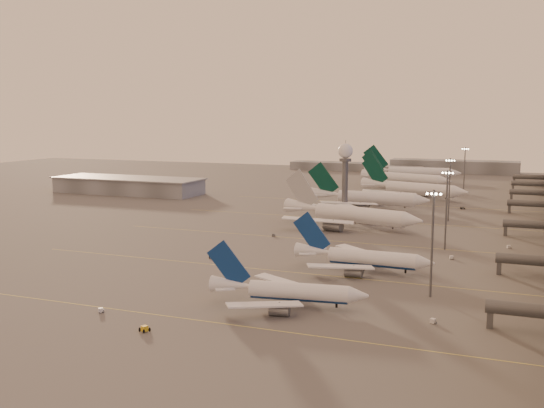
% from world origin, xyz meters
% --- Properties ---
extents(ground, '(700.00, 700.00, 0.00)m').
position_xyz_m(ground, '(0.00, 0.00, 0.00)').
color(ground, '#504D4E').
rests_on(ground, ground).
extents(taxiway_markings, '(180.00, 185.25, 0.02)m').
position_xyz_m(taxiway_markings, '(30.00, 56.00, 0.01)').
color(taxiway_markings, '#E2D24F').
rests_on(taxiway_markings, ground).
extents(hangar, '(82.00, 27.00, 8.50)m').
position_xyz_m(hangar, '(-120.00, 140.00, 4.32)').
color(hangar, slate).
rests_on(hangar, ground).
extents(radar_tower, '(6.40, 6.40, 31.10)m').
position_xyz_m(radar_tower, '(5.00, 120.00, 20.95)').
color(radar_tower, '#515358').
rests_on(radar_tower, ground).
extents(mast_a, '(3.60, 0.56, 25.00)m').
position_xyz_m(mast_a, '(58.00, 0.00, 13.74)').
color(mast_a, '#515358').
rests_on(mast_a, ground).
extents(mast_b, '(3.60, 0.56, 25.00)m').
position_xyz_m(mast_b, '(55.00, 55.00, 13.74)').
color(mast_b, '#515358').
rests_on(mast_b, ground).
extents(mast_c, '(3.60, 0.56, 25.00)m').
position_xyz_m(mast_c, '(50.00, 110.00, 13.74)').
color(mast_c, '#515358').
rests_on(mast_c, ground).
extents(mast_d, '(3.60, 0.56, 25.00)m').
position_xyz_m(mast_d, '(48.00, 200.00, 13.74)').
color(mast_d, '#515358').
rests_on(mast_d, ground).
extents(distant_horizon, '(165.00, 37.50, 9.00)m').
position_xyz_m(distant_horizon, '(2.62, 325.14, 3.89)').
color(distant_horizon, slate).
rests_on(distant_horizon, ground).
extents(narrowbody_near, '(36.33, 28.82, 14.23)m').
position_xyz_m(narrowbody_near, '(29.73, -19.19, 2.88)').
color(narrowbody_near, white).
rests_on(narrowbody_near, ground).
extents(narrowbody_mid, '(39.26, 31.34, 15.34)m').
position_xyz_m(narrowbody_mid, '(37.47, 18.27, 3.11)').
color(narrowbody_mid, white).
rests_on(narrowbody_mid, ground).
extents(widebody_white, '(57.57, 45.51, 20.76)m').
position_xyz_m(widebody_white, '(17.31, 83.29, 3.60)').
color(widebody_white, white).
rests_on(widebody_white, ground).
extents(greentail_a, '(56.14, 45.32, 20.39)m').
position_xyz_m(greentail_a, '(12.51, 132.52, 3.60)').
color(greentail_a, white).
rests_on(greentail_a, ground).
extents(greentail_b, '(56.99, 45.29, 21.46)m').
position_xyz_m(greentail_b, '(25.79, 174.18, 3.79)').
color(greentail_b, white).
rests_on(greentail_b, ground).
extents(greentail_c, '(56.07, 44.55, 21.12)m').
position_xyz_m(greentail_c, '(12.93, 225.34, 3.73)').
color(greentail_c, white).
rests_on(greentail_c, ground).
extents(greentail_d, '(62.17, 50.15, 22.57)m').
position_xyz_m(greentail_d, '(10.71, 263.47, 3.99)').
color(greentail_d, white).
rests_on(greentail_d, ground).
extents(gsv_truck_a, '(5.09, 4.69, 2.06)m').
position_xyz_m(gsv_truck_a, '(-5.51, -37.89, 1.05)').
color(gsv_truck_a, silver).
rests_on(gsv_truck_a, ground).
extents(gsv_tug_near, '(3.54, 4.36, 1.08)m').
position_xyz_m(gsv_tug_near, '(9.53, -45.00, 0.56)').
color(gsv_tug_near, yellow).
rests_on(gsv_tug_near, ground).
extents(gsv_catering_a, '(5.11, 3.18, 3.89)m').
position_xyz_m(gsv_catering_a, '(61.35, -19.33, 1.94)').
color(gsv_catering_a, silver).
rests_on(gsv_catering_a, ground).
extents(gsv_tug_mid, '(3.39, 3.82, 0.93)m').
position_xyz_m(gsv_tug_mid, '(-7.42, 16.84, 0.48)').
color(gsv_tug_mid, silver).
rests_on(gsv_tug_mid, ground).
extents(gsv_truck_b, '(5.55, 3.38, 2.11)m').
position_xyz_m(gsv_truck_b, '(58.85, 41.78, 1.08)').
color(gsv_truck_b, silver).
rests_on(gsv_truck_b, ground).
extents(gsv_truck_c, '(5.18, 3.17, 1.97)m').
position_xyz_m(gsv_truck_c, '(-2.48, 55.17, 1.00)').
color(gsv_truck_c, '#535557').
rests_on(gsv_truck_c, ground).
extents(gsv_catering_b, '(5.17, 3.89, 3.88)m').
position_xyz_m(gsv_catering_b, '(73.80, 64.06, 1.94)').
color(gsv_catering_b, silver).
rests_on(gsv_catering_b, ground).
extents(gsv_tug_far, '(3.37, 4.26, 1.06)m').
position_xyz_m(gsv_tug_far, '(25.64, 94.45, 0.55)').
color(gsv_tug_far, silver).
rests_on(gsv_tug_far, ground).
extents(gsv_truck_d, '(2.97, 5.10, 1.94)m').
position_xyz_m(gsv_truck_d, '(-21.27, 115.49, 0.99)').
color(gsv_truck_d, silver).
rests_on(gsv_truck_d, ground).
extents(gsv_tug_hangar, '(4.54, 3.71, 1.12)m').
position_xyz_m(gsv_tug_hangar, '(52.40, 145.68, 0.58)').
color(gsv_tug_hangar, '#535557').
rests_on(gsv_tug_hangar, ground).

